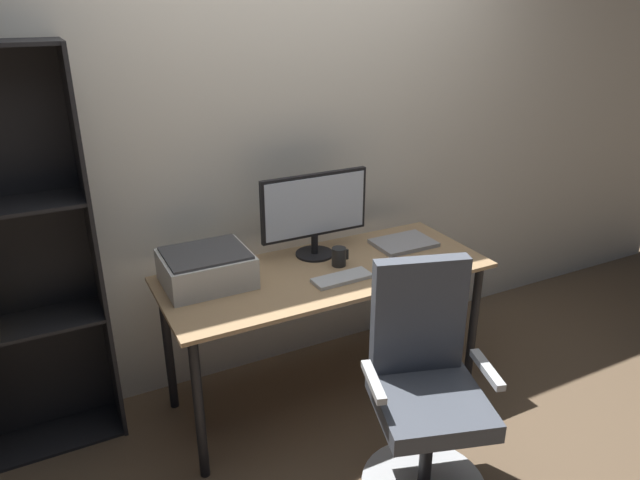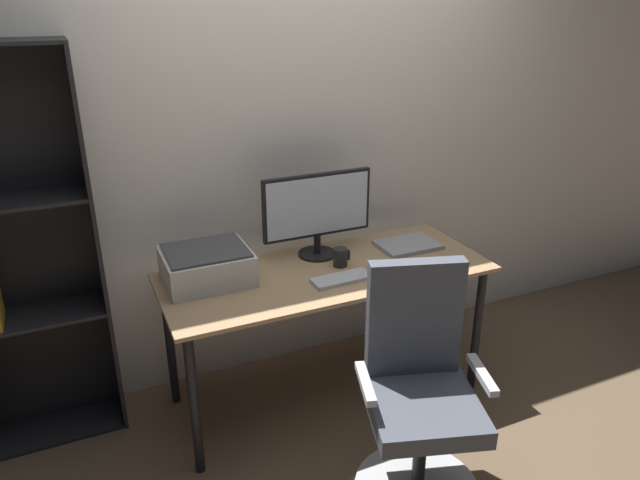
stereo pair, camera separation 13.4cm
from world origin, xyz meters
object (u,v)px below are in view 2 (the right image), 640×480
Objects in this scene: keyboard at (342,279)px; printer at (207,265)px; mouse at (386,269)px; office_chair at (419,395)px; desk at (326,286)px; laptop at (408,245)px; bookshelf at (23,261)px; coffee_mug at (340,257)px; monitor at (317,209)px.

printer is (-0.58, 0.26, 0.07)m from keyboard.
printer reaches higher than mouse.
office_chair is at bearing -84.24° from keyboard.
laptop reaches higher than desk.
laptop is at bearing -2.26° from printer.
printer is 0.80m from bookshelf.
office_chair reaches higher than coffee_mug.
keyboard is 3.09× the size of coffee_mug.
bookshelf reaches higher than coffee_mug.
mouse is 0.30× the size of laptop.
laptop is 1.88m from bookshelf.
printer reaches higher than desk.
coffee_mug is at bearing 138.23° from mouse.
monitor is at bearing 168.34° from laptop.
office_chair is (0.08, -0.58, -0.29)m from keyboard.
monitor reaches higher than keyboard.
bookshelf reaches higher than desk.
desk is 1.61× the size of office_chair.
laptop is 0.32× the size of office_chair.
desk is 1.40m from bookshelf.
monitor is at bearing 106.92° from coffee_mug.
laptop is (0.51, 0.22, 0.00)m from keyboard.
desk is at bearing 152.47° from mouse.
bookshelf is at bearing 159.64° from keyboard.
keyboard is 0.64m from printer.
desk is 17.30× the size of coffee_mug.
coffee_mug is 1.46m from bookshelf.
coffee_mug is 0.05× the size of bookshelf.
mouse is (0.24, -0.01, 0.01)m from keyboard.
coffee_mug is at bearing -12.23° from bookshelf.
coffee_mug reaches higher than keyboard.
monitor reaches higher than printer.
office_chair reaches higher than laptop.
office_chair is at bearing -118.26° from laptop.
desk is 0.16m from coffee_mug.
office_chair reaches higher than keyboard.
coffee_mug reaches higher than desk.
monitor is at bearing 111.14° from office_chair.
printer is (-0.82, 0.27, 0.06)m from mouse.
mouse is 0.35m from laptop.
mouse is at bearing 91.38° from office_chair.
office_chair is (-0.43, -0.80, -0.29)m from laptop.
office_chair is at bearing -89.32° from coffee_mug.
coffee_mug is 0.80m from office_chair.
printer is 0.40× the size of office_chair.
bookshelf is (-1.43, 1.04, 0.44)m from office_chair.
keyboard is 0.29× the size of office_chair.
monitor is at bearing 5.54° from printer.
keyboard is at bearing -113.85° from coffee_mug.
keyboard is 0.65m from office_chair.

